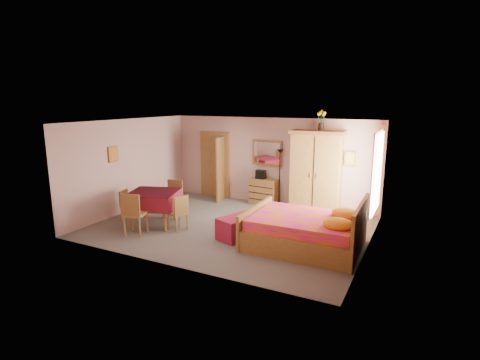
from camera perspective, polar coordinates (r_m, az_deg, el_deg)
The scene contains 23 objects.
floor at distance 9.44m, azimuth -1.38°, elevation -7.13°, with size 6.50×6.50×0.00m, color slate.
ceiling at distance 8.93m, azimuth -1.46°, elevation 8.83°, with size 6.50×6.50×0.00m, color brown.
wall_back at distance 11.32m, azimuth 4.59°, elevation 2.88°, with size 6.50×0.10×2.60m, color tan.
wall_front at distance 7.05m, azimuth -11.09°, elevation -2.99°, with size 6.50×0.10×2.60m, color tan.
wall_left at distance 10.99m, azimuth -16.53°, elevation 2.13°, with size 0.10×5.00×2.60m, color tan.
wall_right at distance 8.11m, azimuth 19.26°, elevation -1.47°, with size 0.10×5.00×2.60m, color tan.
doorway at distance 12.18m, azimuth -3.79°, elevation 2.23°, with size 1.06×0.12×2.15m, color #9E6B35.
window at distance 9.25m, azimuth 20.11°, elevation 1.03°, with size 0.08×1.40×1.95m, color white.
picture_left at distance 10.49m, azimuth -18.78°, elevation 3.74°, with size 0.04×0.32×0.42m, color orange.
picture_back at distance 10.60m, azimuth 16.40°, elevation 3.16°, with size 0.30×0.04×0.40m, color #D8BF59.
chest_of_drawers at distance 11.31m, azimuth 3.65°, elevation -1.80°, with size 0.84×0.42×0.79m, color olive.
wall_mirror at distance 11.28m, azimuth 4.16°, elevation 4.13°, with size 0.97×0.05×0.76m, color white.
stereo at distance 11.25m, azimuth 3.20°, elevation 0.86°, with size 0.28×0.20×0.26m, color black.
floor_lamp at distance 11.14m, azimuth 6.04°, elevation 0.34°, with size 0.22×0.22×1.70m, color black.
wardrobe at distance 10.58m, azimuth 11.52°, elevation 1.19°, with size 1.47×0.76×2.30m, color #AF803B.
sunflower_vase at distance 10.51m, azimuth 12.30°, elevation 8.93°, with size 0.22×0.22×0.56m, color yellow.
bed at distance 8.16m, azimuth 9.80°, elevation -6.32°, with size 2.39×1.88×1.11m, color #D21489.
bench at distance 8.82m, azimuth 1.12°, elevation -6.80°, with size 0.56×1.51×0.50m, color maroon.
dining_table at distance 9.72m, azimuth -12.98°, elevation -4.22°, with size 1.17×1.17×0.86m, color maroon.
chair_south at distance 9.11m, azimuth -15.68°, elevation -4.92°, with size 0.47×0.47×1.03m, color #A77638.
chair_north at distance 10.28m, azimuth -10.30°, elevation -2.87°, with size 0.44×0.44×0.98m, color #9F6A35.
chair_west at distance 10.16m, azimuth -16.43°, elevation -3.80°, with size 0.37×0.37×0.82m, color #AD7D3A.
chair_east at distance 9.23m, azimuth -9.51°, elevation -4.88°, with size 0.40×0.40×0.88m, color #A47037.
Camera 1 is at (4.23, -7.85, 3.11)m, focal length 28.00 mm.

